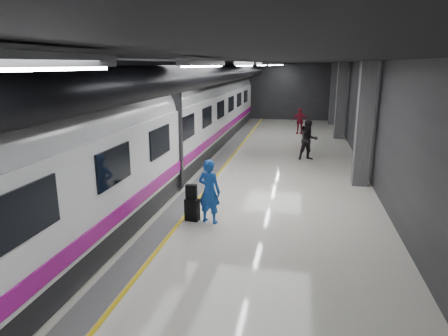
{
  "coord_description": "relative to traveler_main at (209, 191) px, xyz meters",
  "views": [
    {
      "loc": [
        2.34,
        -13.08,
        4.37
      ],
      "look_at": [
        0.08,
        -1.59,
        1.33
      ],
      "focal_mm": 32.0,
      "sensor_mm": 36.0,
      "label": 1
    }
  ],
  "objects": [
    {
      "name": "train",
      "position": [
        -3.12,
        2.7,
        1.15
      ],
      "size": [
        3.05,
        38.0,
        4.05
      ],
      "color": "black",
      "rests_on": "ground"
    },
    {
      "name": "platform_hall",
      "position": [
        -0.16,
        3.66,
        2.62
      ],
      "size": [
        10.02,
        40.02,
        4.51
      ],
      "color": "black",
      "rests_on": "ground"
    },
    {
      "name": "traveler_far_b",
      "position": [
        2.29,
        15.85,
        -0.09
      ],
      "size": [
        1.04,
        0.59,
        1.67
      ],
      "primitive_type": "imported",
      "rotation": [
        0.0,
        0.0,
        -0.2
      ],
      "color": "maroon",
      "rests_on": "ground"
    },
    {
      "name": "suitcase_main",
      "position": [
        -0.52,
        0.05,
        -0.6
      ],
      "size": [
        0.43,
        0.31,
        0.64
      ],
      "primitive_type": "cube",
      "rotation": [
        0.0,
        0.0,
        -0.17
      ],
      "color": "black",
      "rests_on": "ground"
    },
    {
      "name": "suitcase_far",
      "position": [
        2.65,
        16.04,
        -0.69
      ],
      "size": [
        0.34,
        0.23,
        0.47
      ],
      "primitive_type": "cube",
      "rotation": [
        0.0,
        0.0,
        -0.09
      ],
      "color": "black",
      "rests_on": "ground"
    },
    {
      "name": "shoulder_bag",
      "position": [
        -0.54,
        0.07,
        -0.07
      ],
      "size": [
        0.32,
        0.17,
        0.42
      ],
      "primitive_type": "cube",
      "rotation": [
        0.0,
        0.0,
        0.01
      ],
      "color": "black",
      "rests_on": "suitcase_main"
    },
    {
      "name": "traveler_main",
      "position": [
        0.0,
        0.0,
        0.0
      ],
      "size": [
        0.77,
        0.6,
        1.84
      ],
      "primitive_type": "imported",
      "rotation": [
        0.0,
        0.0,
        2.87
      ],
      "color": "blue",
      "rests_on": "ground"
    },
    {
      "name": "ground",
      "position": [
        0.12,
        2.7,
        -0.92
      ],
      "size": [
        40.0,
        40.0,
        0.0
      ],
      "primitive_type": "plane",
      "color": "silver",
      "rests_on": "ground"
    },
    {
      "name": "traveler_far_a",
      "position": [
        2.8,
        8.45,
        0.02
      ],
      "size": [
        1.11,
        1.0,
        1.88
      ],
      "primitive_type": "imported",
      "rotation": [
        0.0,
        0.0,
        0.38
      ],
      "color": "black",
      "rests_on": "ground"
    }
  ]
}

